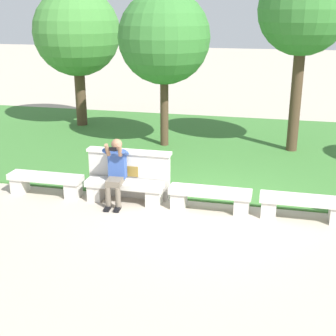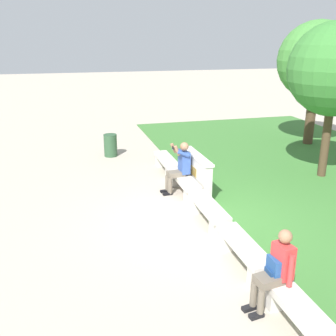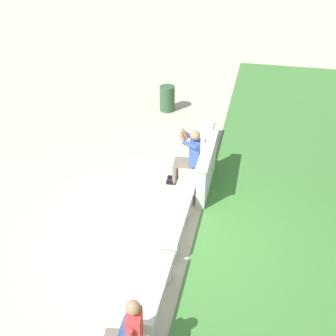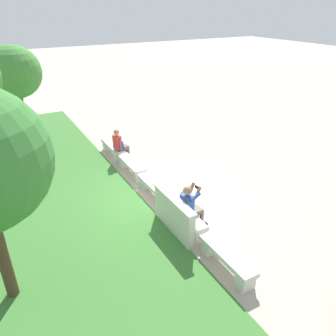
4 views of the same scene
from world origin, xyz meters
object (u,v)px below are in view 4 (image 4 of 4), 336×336
(bench_far, at_px, (131,166))
(backpack, at_px, (120,146))
(bench_end, at_px, (113,148))
(bench_mid, at_px, (154,188))
(tree_behind_wall, at_px, (15,73))
(bench_near, at_px, (185,218))
(person_photographer, at_px, (191,205))
(person_distant, at_px, (120,144))
(bench_main, at_px, (227,259))

(bench_far, height_order, backpack, backpack)
(bench_far, xyz_separation_m, bench_end, (1.75, 0.00, 0.00))
(bench_mid, height_order, tree_behind_wall, tree_behind_wall)
(bench_near, height_order, bench_end, same)
(person_photographer, xyz_separation_m, tree_behind_wall, (7.80, 2.80, 2.27))
(bench_mid, xyz_separation_m, bench_end, (3.50, 0.00, 0.00))
(person_photographer, bearing_deg, bench_end, 0.82)
(bench_far, bearing_deg, bench_mid, 180.00)
(backpack, relative_size, tree_behind_wall, 0.11)
(bench_far, bearing_deg, bench_end, 0.00)
(bench_mid, height_order, person_photographer, person_photographer)
(bench_near, bearing_deg, backpack, -0.56)
(bench_far, relative_size, tree_behind_wall, 0.40)
(bench_near, bearing_deg, bench_far, 0.00)
(bench_end, height_order, person_distant, person_distant)
(bench_end, bearing_deg, tree_behind_wall, 48.58)
(bench_near, distance_m, backpack, 4.63)
(bench_mid, bearing_deg, bench_end, 0.00)
(bench_mid, distance_m, backpack, 2.88)
(bench_main, distance_m, bench_near, 1.75)
(bench_far, bearing_deg, person_distant, -3.26)
(bench_mid, relative_size, person_photographer, 1.21)
(bench_near, height_order, backpack, backpack)
(bench_mid, xyz_separation_m, person_photographer, (-1.89, -0.08, 0.45))
(person_photographer, relative_size, backpack, 3.08)
(bench_near, distance_m, tree_behind_wall, 8.58)
(person_photographer, bearing_deg, person_distant, 0.14)
(bench_end, xyz_separation_m, person_photographer, (-5.40, -0.08, 0.45))
(bench_main, height_order, person_distant, person_distant)
(backpack, bearing_deg, bench_far, 177.67)
(bench_far, distance_m, tree_behind_wall, 5.67)
(bench_mid, height_order, bench_far, same)
(bench_end, xyz_separation_m, person_distant, (-0.60, -0.07, 0.38))
(bench_mid, relative_size, person_distant, 1.27)
(bench_main, bearing_deg, person_distant, -0.59)
(tree_behind_wall, bearing_deg, backpack, -137.70)
(backpack, distance_m, tree_behind_wall, 4.76)
(bench_mid, bearing_deg, bench_far, 0.00)
(bench_main, xyz_separation_m, backpack, (6.37, -0.05, 0.34))
(person_distant, bearing_deg, bench_mid, 178.71)
(bench_main, relative_size, person_distant, 1.27)
(bench_end, height_order, backpack, backpack)
(bench_near, distance_m, bench_end, 5.26)
(backpack, height_order, tree_behind_wall, tree_behind_wall)
(bench_main, bearing_deg, tree_behind_wall, 16.15)
(bench_main, xyz_separation_m, tree_behind_wall, (9.42, 2.73, 2.72))
(backpack, bearing_deg, bench_near, 179.44)
(bench_far, bearing_deg, backpack, -2.33)
(bench_mid, bearing_deg, person_photographer, -177.65)
(person_distant, bearing_deg, backpack, 152.89)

